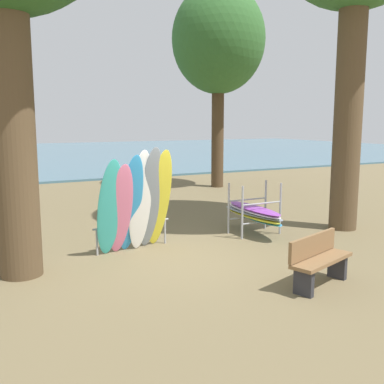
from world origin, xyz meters
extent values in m
plane|color=brown|center=(0.00, 0.00, 0.00)|extent=(80.00, 80.00, 0.00)
cube|color=#477084|center=(0.00, 30.41, 0.05)|extent=(80.00, 36.00, 0.10)
cylinder|color=brown|center=(-2.73, 0.31, 2.78)|extent=(0.73, 0.73, 5.56)
cylinder|color=brown|center=(5.02, 0.31, 3.28)|extent=(0.69, 0.69, 6.55)
cylinder|color=#4C3823|center=(5.93, 8.20, 2.39)|extent=(0.50, 0.50, 4.78)
ellipsoid|color=#33662D|center=(5.93, 8.20, 5.96)|extent=(3.73, 3.73, 4.29)
ellipsoid|color=#38B2AD|center=(-1.00, 0.63, 1.01)|extent=(0.59, 0.65, 2.01)
ellipsoid|color=pink|center=(-0.76, 0.67, 0.95)|extent=(0.58, 0.65, 1.90)
ellipsoid|color=#2D8ED1|center=(-0.53, 0.72, 1.04)|extent=(0.62, 0.72, 2.07)
ellipsoid|color=white|center=(-0.29, 0.76, 1.08)|extent=(0.58, 0.55, 2.16)
ellipsoid|color=gray|center=(-0.06, 0.81, 1.11)|extent=(0.58, 0.68, 2.21)
ellipsoid|color=yellow|center=(0.18, 0.86, 1.08)|extent=(0.60, 0.71, 2.15)
cylinder|color=#9EA0A5|center=(-1.21, 0.86, 0.28)|extent=(0.04, 0.04, 0.55)
cylinder|color=#9EA0A5|center=(0.40, 1.08, 0.28)|extent=(0.04, 0.04, 0.55)
cylinder|color=#9EA0A5|center=(-0.41, 0.97, 0.55)|extent=(1.77, 0.28, 0.04)
cylinder|color=#9EA0A5|center=(2.14, 0.60, 0.62)|extent=(0.05, 0.05, 1.25)
cylinder|color=#9EA0A5|center=(3.24, 0.60, 0.62)|extent=(0.05, 0.05, 1.25)
cylinder|color=#9EA0A5|center=(2.14, 1.20, 0.62)|extent=(0.05, 0.05, 1.25)
cylinder|color=#9EA0A5|center=(3.24, 1.20, 0.62)|extent=(0.05, 0.05, 1.25)
cylinder|color=#9EA0A5|center=(2.69, 0.60, 0.35)|extent=(1.10, 0.04, 0.04)
cylinder|color=#9EA0A5|center=(2.69, 0.60, 0.80)|extent=(1.10, 0.04, 0.04)
cylinder|color=#9EA0A5|center=(2.69, 1.20, 0.35)|extent=(1.10, 0.04, 0.04)
cylinder|color=#9EA0A5|center=(2.69, 1.20, 0.80)|extent=(1.10, 0.04, 0.04)
ellipsoid|color=#2D8ED1|center=(2.75, 0.90, 0.40)|extent=(0.65, 2.13, 0.06)
ellipsoid|color=yellow|center=(2.64, 0.90, 0.46)|extent=(0.53, 2.11, 0.06)
ellipsoid|color=gray|center=(2.65, 0.90, 0.52)|extent=(0.63, 2.13, 0.06)
ellipsoid|color=white|center=(2.66, 0.90, 0.58)|extent=(0.55, 2.11, 0.06)
ellipsoid|color=purple|center=(2.67, 0.90, 0.64)|extent=(0.58, 2.12, 0.06)
cube|color=#2D2D33|center=(1.10, -2.73, 0.21)|extent=(0.20, 0.34, 0.42)
cube|color=#2D2D33|center=(2.16, -2.38, 0.21)|extent=(0.20, 0.34, 0.42)
cube|color=olive|center=(1.63, -2.55, 0.45)|extent=(1.45, 0.82, 0.06)
cube|color=olive|center=(1.57, -2.38, 0.67)|extent=(1.35, 0.50, 0.36)
camera|label=1|loc=(-3.56, -7.95, 2.72)|focal=42.13mm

